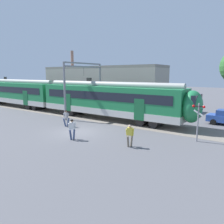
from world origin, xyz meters
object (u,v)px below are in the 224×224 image
object	(u,v)px
pedestrian_grey	(66,117)
crossing_signal	(198,116)
pedestrian_yellow	(130,134)
pedestrian_white	(72,128)
commuter_train	(57,96)

from	to	relation	value
pedestrian_grey	crossing_signal	world-z (taller)	crossing_signal
pedestrian_yellow	pedestrian_white	bearing A→B (deg)	-166.79
pedestrian_grey	crossing_signal	distance (m)	12.20
crossing_signal	pedestrian_yellow	bearing A→B (deg)	-131.55
pedestrian_white	pedestrian_yellow	size ratio (longest dim) A/B	1.00
pedestrian_grey	crossing_signal	size ratio (longest dim) A/B	0.56
pedestrian_grey	pedestrian_yellow	bearing A→B (deg)	-11.87
pedestrian_white	pedestrian_yellow	distance (m)	4.77
commuter_train	crossing_signal	xyz separation A→B (m)	(19.35, -3.07, -0.24)
pedestrian_yellow	crossing_signal	size ratio (longest dim) A/B	0.56
pedestrian_yellow	crossing_signal	bearing A→B (deg)	48.45
pedestrian_white	pedestrian_yellow	xyz separation A→B (m)	(4.64, 1.09, 0.00)
commuter_train	pedestrian_white	distance (m)	13.87
pedestrian_grey	crossing_signal	xyz separation A→B (m)	(11.94, 2.32, 1.05)
commuter_train	pedestrian_yellow	world-z (taller)	commuter_train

